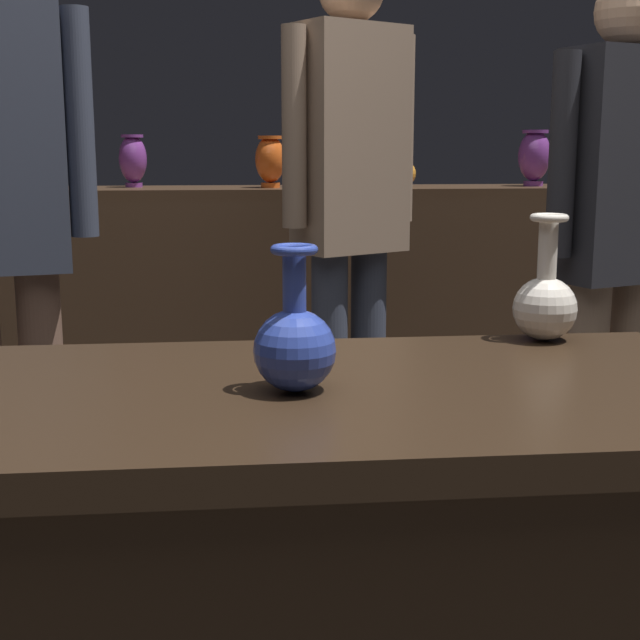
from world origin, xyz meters
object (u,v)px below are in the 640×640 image
shelf_vase_right (403,170)px  visitor_near_right (616,227)px  vase_tall_behind (545,301)px  shelf_vase_center (270,160)px  visitor_center_back (350,197)px  visitor_near_left (1,206)px  shelf_vase_far_right (534,156)px  shelf_vase_left (133,159)px  vase_centerpiece (295,343)px

shelf_vase_right → visitor_near_right: (0.37, -1.13, -0.13)m
vase_tall_behind → visitor_near_right: 0.95m
vase_tall_behind → visitor_near_right: (0.49, 0.81, 0.06)m
vase_tall_behind → visitor_near_right: visitor_near_right is taller
shelf_vase_center → visitor_center_back: (0.20, -0.76, -0.10)m
visitor_near_left → shelf_vase_far_right: bearing=-159.1°
shelf_vase_far_right → vase_tall_behind: bearing=-108.4°
shelf_vase_right → visitor_near_left: 1.71m
vase_tall_behind → visitor_center_back: visitor_center_back is taller
shelf_vase_left → shelf_vase_far_right: bearing=-2.2°
vase_centerpiece → shelf_vase_left: shelf_vase_left is taller
shelf_vase_right → visitor_near_left: (-1.24, -1.18, -0.05)m
shelf_vase_left → visitor_near_right: 1.84m
vase_tall_behind → shelf_vase_left: bearing=114.8°
shelf_vase_center → visitor_near_left: size_ratio=0.11×
shelf_vase_left → vase_centerpiece: bearing=-79.0°
shelf_vase_center → shelf_vase_right: bearing=4.9°
shelf_vase_right → visitor_near_left: size_ratio=0.13×
vase_tall_behind → visitor_center_back: 1.16m
shelf_vase_left → visitor_center_back: bearing=-49.7°
vase_centerpiece → shelf_vase_left: size_ratio=1.06×
vase_centerpiece → shelf_vase_center: 2.20m
visitor_center_back → visitor_near_left: bearing=-7.4°
shelf_vase_left → visitor_near_right: size_ratio=0.13×
shelf_vase_left → visitor_near_left: visitor_near_left is taller
vase_tall_behind → visitor_near_left: size_ratio=0.13×
shelf_vase_left → shelf_vase_center: bearing=-10.0°
vase_tall_behind → shelf_vase_center: size_ratio=1.17×
shelf_vase_right → shelf_vase_left: shelf_vase_right is taller
shelf_vase_right → visitor_near_right: visitor_near_right is taller
shelf_vase_right → shelf_vase_far_right: 0.52m
vase_centerpiece → visitor_near_left: 1.25m
shelf_vase_far_right → visitor_near_left: 2.12m
visitor_center_back → vase_centerpiece: bearing=49.7°
vase_tall_behind → shelf_vase_far_right: shelf_vase_far_right is taller
visitor_near_left → visitor_center_back: 1.00m
vase_tall_behind → visitor_near_left: bearing=145.7°
shelf_vase_right → shelf_vase_center: bearing=-175.1°
vase_tall_behind → visitor_near_left: (-1.12, 0.76, 0.13)m
visitor_near_left → vase_centerpiece: bearing=109.0°
shelf_vase_far_right → shelf_vase_center: 1.04m
visitor_near_right → visitor_near_left: bearing=-18.5°
vase_centerpiece → visitor_near_right: 1.47m
shelf_vase_far_right → visitor_near_left: (-1.76, -1.16, -0.11)m
visitor_near_left → visitor_center_back: (0.92, 0.37, -0.00)m
vase_centerpiece → vase_tall_behind: vase_tall_behind is taller
vase_tall_behind → shelf_vase_center: 1.95m
shelf_vase_center → visitor_near_left: visitor_near_left is taller
shelf_vase_far_right → visitor_near_left: bearing=-146.6°
shelf_vase_right → visitor_center_back: size_ratio=0.13×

